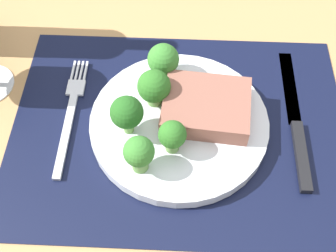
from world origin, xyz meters
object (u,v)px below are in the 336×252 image
Objects in this scene: steak at (205,106)px; knife at (296,127)px; fork at (69,113)px; plate at (178,123)px.

knife is at bearing -3.69° from steak.
steak reaches higher than knife.
steak reaches higher than fork.
plate is at bearing -158.84° from steak.
plate is 14.61cm from fork.
fork is at bearing 174.41° from plate.
fork is 0.83× the size of knife.
knife is at bearing 1.98° from plate.
fork is 29.89cm from knife.
knife reaches higher than fork.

